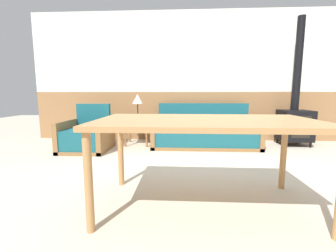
{
  "coord_description": "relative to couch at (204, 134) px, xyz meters",
  "views": [
    {
      "loc": [
        -0.42,
        -2.26,
        0.99
      ],
      "look_at": [
        -0.61,
        1.12,
        0.51
      ],
      "focal_mm": 24.0,
      "sensor_mm": 36.0,
      "label": 1
    }
  ],
  "objects": [
    {
      "name": "couch",
      "position": [
        0.0,
        0.0,
        0.0
      ],
      "size": [
        1.97,
        0.86,
        0.8
      ],
      "color": "olive",
      "rests_on": "ground_plane"
    },
    {
      "name": "table_lamp",
      "position": [
        -1.31,
        0.13,
        0.65
      ],
      "size": [
        0.21,
        0.21,
        0.47
      ],
      "color": "#262628",
      "rests_on": "side_table"
    },
    {
      "name": "side_table",
      "position": [
        -1.3,
        0.05,
        0.18
      ],
      "size": [
        0.47,
        0.47,
        0.52
      ],
      "color": "olive",
      "rests_on": "ground_plane"
    },
    {
      "name": "armchair",
      "position": [
        -2.12,
        -0.43,
        0.0
      ],
      "size": [
        0.79,
        0.83,
        0.81
      ],
      "rotation": [
        0.0,
        0.0,
        0.25
      ],
      "color": "olive",
      "rests_on": "ground_plane"
    },
    {
      "name": "book_stack",
      "position": [
        -1.32,
        -0.03,
        0.32
      ],
      "size": [
        0.2,
        0.16,
        0.08
      ],
      "color": "gold",
      "rests_on": "side_table"
    },
    {
      "name": "wall_back",
      "position": [
        -0.04,
        0.61,
        1.11
      ],
      "size": [
        7.2,
        0.06,
        2.7
      ],
      "color": "#996B42",
      "rests_on": "ground_plane"
    },
    {
      "name": "ground_plane",
      "position": [
        -0.04,
        -2.02,
        -0.24
      ],
      "size": [
        16.0,
        16.0,
        0.0
      ],
      "primitive_type": "plane",
      "color": "beige"
    },
    {
      "name": "dining_table",
      "position": [
        -0.25,
        -2.38,
        0.47
      ],
      "size": [
        1.84,
        0.98,
        0.78
      ],
      "color": "#B27F4C",
      "rests_on": "ground_plane"
    },
    {
      "name": "wood_stove",
      "position": [
        1.75,
        0.16,
        0.35
      ],
      "size": [
        0.55,
        0.49,
        2.42
      ],
      "color": "black",
      "rests_on": "ground_plane"
    }
  ]
}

